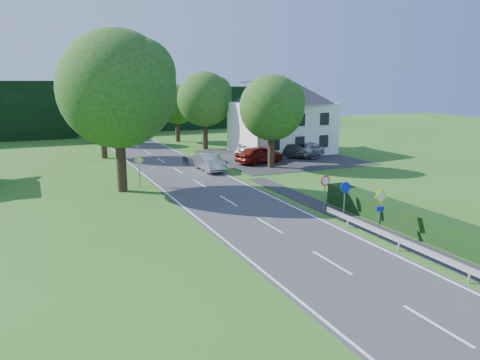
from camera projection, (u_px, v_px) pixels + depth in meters
name	position (u px, v px, depth m)	size (l,w,h in m)	color
ground	(436.00, 326.00, 15.57)	(160.00, 160.00, 0.00)	#315F1B
road	(218.00, 195.00, 33.43)	(7.00, 80.00, 0.04)	#3A3A3C
parking_pad	(278.00, 157.00, 49.82)	(14.00, 16.00, 0.04)	#262629
line_edge_left	(174.00, 199.00, 32.14)	(0.12, 80.00, 0.01)	white
line_edge_right	(259.00, 190.00, 34.72)	(0.12, 80.00, 0.01)	white
line_centre	(218.00, 194.00, 33.43)	(0.12, 80.00, 0.01)	white
tree_main	(119.00, 112.00, 33.41)	(9.40, 9.40, 11.64)	#1B4514
tree_left_far	(102.00, 117.00, 48.42)	(7.00, 7.00, 8.58)	#1B4514
tree_right_far	(205.00, 111.00, 54.93)	(7.40, 7.40, 9.09)	#1B4514
tree_left_back	(93.00, 113.00, 59.39)	(6.60, 6.60, 8.07)	#1B4514
tree_right_back	(177.00, 113.00, 61.84)	(6.20, 6.20, 7.56)	#1B4514
tree_right_mid	(272.00, 122.00, 43.07)	(7.00, 7.00, 8.58)	#1B4514
treeline_right	(161.00, 109.00, 76.99)	(30.00, 5.00, 7.00)	black
house_white	(282.00, 113.00, 52.39)	(10.60, 8.40, 8.60)	white
streetlight	(258.00, 119.00, 44.65)	(2.03, 0.18, 8.00)	slate
sign_priority_right	(380.00, 204.00, 24.04)	(0.78, 0.09, 2.59)	slate
sign_roundabout	(345.00, 194.00, 26.74)	(0.64, 0.08, 2.37)	slate
sign_speed_limit	(325.00, 185.00, 28.50)	(0.64, 0.11, 2.37)	slate
sign_priority_left	(139.00, 165.00, 35.74)	(0.78, 0.09, 2.44)	slate
moving_car	(210.00, 162.00, 42.18)	(1.65, 4.73, 1.56)	#B2B2B6
motorcycle	(186.00, 159.00, 45.39)	(0.66, 1.89, 0.99)	black
parked_car_red	(259.00, 154.00, 45.98)	(2.02, 5.03, 1.71)	maroon
parked_car_silver_a	(261.00, 146.00, 51.80)	(1.74, 5.00, 1.65)	#A3A3A7
parked_car_grey	(294.00, 151.00, 49.31)	(2.07, 5.09, 1.48)	#535359
parked_car_silver_b	(309.00, 149.00, 50.39)	(2.53, 5.49, 1.53)	#B9BAC1
parasol	(265.00, 153.00, 46.50)	(1.92, 1.95, 1.76)	red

